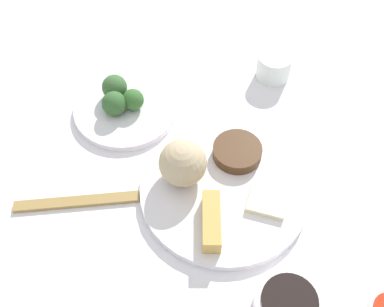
% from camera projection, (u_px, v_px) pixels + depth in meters
% --- Properties ---
extents(tabletop, '(2.20, 2.20, 0.02)m').
position_uv_depth(tabletop, '(224.00, 196.00, 0.87)').
color(tabletop, white).
rests_on(tabletop, ground).
extents(main_plate, '(0.29, 0.29, 0.02)m').
position_uv_depth(main_plate, '(224.00, 191.00, 0.85)').
color(main_plate, white).
rests_on(main_plate, tabletop).
extents(rice_scoop, '(0.08, 0.08, 0.08)m').
position_uv_depth(rice_scoop, '(183.00, 163.00, 0.83)').
color(rice_scoop, tan).
rests_on(rice_scoop, main_plate).
extents(spring_roll, '(0.03, 0.10, 0.03)m').
position_uv_depth(spring_roll, '(211.00, 221.00, 0.79)').
color(spring_roll, gold).
rests_on(spring_roll, main_plate).
extents(crab_rangoon_wonton, '(0.08, 0.08, 0.01)m').
position_uv_depth(crab_rangoon_wonton, '(268.00, 199.00, 0.83)').
color(crab_rangoon_wonton, beige).
rests_on(crab_rangoon_wonton, main_plate).
extents(stir_fry_heap, '(0.09, 0.09, 0.02)m').
position_uv_depth(stir_fry_heap, '(237.00, 152.00, 0.88)').
color(stir_fry_heap, '#4B2E18').
rests_on(stir_fry_heap, main_plate).
extents(broccoli_plate, '(0.20, 0.20, 0.01)m').
position_uv_depth(broccoli_plate, '(126.00, 109.00, 0.97)').
color(broccoli_plate, white).
rests_on(broccoli_plate, tabletop).
extents(broccoli_floret_0, '(0.05, 0.05, 0.05)m').
position_uv_depth(broccoli_floret_0, '(114.00, 104.00, 0.94)').
color(broccoli_floret_0, '#335E2D').
rests_on(broccoli_floret_0, broccoli_plate).
extents(broccoli_floret_1, '(0.04, 0.04, 0.04)m').
position_uv_depth(broccoli_floret_1, '(133.00, 100.00, 0.95)').
color(broccoli_floret_1, '#35652C').
rests_on(broccoli_floret_1, broccoli_plate).
extents(broccoli_floret_2, '(0.05, 0.05, 0.05)m').
position_uv_depth(broccoli_floret_2, '(115.00, 87.00, 0.96)').
color(broccoli_floret_2, '#396032').
rests_on(broccoli_floret_2, broccoli_plate).
extents(soy_sauce_bowl, '(0.10, 0.10, 0.03)m').
position_uv_depth(soy_sauce_bowl, '(288.00, 305.00, 0.73)').
color(soy_sauce_bowl, white).
rests_on(soy_sauce_bowl, tabletop).
extents(soy_sauce_bowl_liquid, '(0.08, 0.08, 0.00)m').
position_uv_depth(soy_sauce_bowl_liquid, '(290.00, 300.00, 0.71)').
color(soy_sauce_bowl_liquid, black).
rests_on(soy_sauce_bowl_liquid, soy_sauce_bowl).
extents(teacup, '(0.07, 0.07, 0.05)m').
position_uv_depth(teacup, '(274.00, 66.00, 1.01)').
color(teacup, white).
rests_on(teacup, tabletop).
extents(chopsticks_pair, '(0.22, 0.04, 0.01)m').
position_uv_depth(chopsticks_pair, '(77.00, 202.00, 0.85)').
color(chopsticks_pair, '#A07D44').
rests_on(chopsticks_pair, tabletop).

